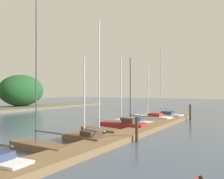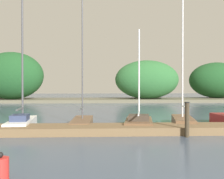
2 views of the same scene
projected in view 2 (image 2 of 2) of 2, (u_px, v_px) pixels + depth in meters
The scene contains 8 objects.
dock_pier at pixel (169, 129), 12.35m from camera, with size 30.11×1.80×0.35m.
far_shore at pixel (90, 83), 38.12m from camera, with size 61.58×8.84×6.78m.
sailboat_2 at pixel (22, 121), 13.72m from camera, with size 1.42×4.07×7.61m.
sailboat_3 at pixel (82, 120), 14.46m from camera, with size 1.09×3.93×8.15m.
sailboat_4 at pixel (139, 122), 13.75m from camera, with size 1.81×3.45×5.10m.
sailboat_5 at pixel (183, 119), 14.54m from camera, with size 1.66×3.66×8.03m.
mooring_piling_1 at pixel (187, 119), 11.24m from camera, with size 0.21×0.21×1.48m.
channel_buoy_0 at pixel (0, 169), 6.07m from camera, with size 0.38×0.38×0.64m.
Camera 2 is at (-3.24, -1.97, 2.13)m, focal length 42.92 mm.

